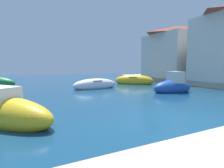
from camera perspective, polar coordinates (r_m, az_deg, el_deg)
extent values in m
plane|color=navy|center=(6.98, 20.03, -10.92)|extent=(80.00, 80.00, 0.00)
ellipsoid|color=white|center=(15.69, -5.36, -0.31)|extent=(4.24, 1.66, 1.14)
cube|color=brown|center=(15.65, -5.38, 1.08)|extent=(0.92, 1.09, 0.08)
ellipsoid|color=gold|center=(7.33, -31.33, -7.97)|extent=(3.78, 4.33, 1.20)
ellipsoid|color=gold|center=(19.73, 7.04, 1.07)|extent=(4.05, 4.07, 1.33)
cube|color=brown|center=(19.70, 7.05, 2.35)|extent=(1.44, 1.44, 0.08)
ellipsoid|color=#1E479E|center=(14.16, 18.74, -1.20)|extent=(3.30, 1.69, 1.18)
cube|color=beige|center=(14.24, 19.64, 2.01)|extent=(1.08, 1.08, 0.88)
cube|color=beige|center=(24.83, 19.84, 8.30)|extent=(6.45, 6.41, 5.42)
pyramid|color=brown|center=(25.21, 20.11, 15.78)|extent=(6.84, 6.80, 1.15)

